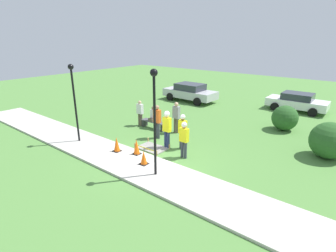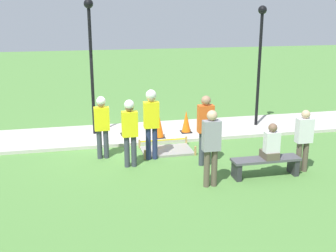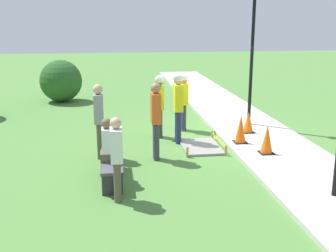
{
  "view_description": "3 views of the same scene",
  "coord_description": "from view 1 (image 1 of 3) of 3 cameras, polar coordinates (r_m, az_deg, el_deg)",
  "views": [
    {
      "loc": [
        7.09,
        -8.15,
        5.29
      ],
      "look_at": [
        -0.76,
        1.68,
        0.98
      ],
      "focal_mm": 28.0,
      "sensor_mm": 36.0,
      "label": 1
    },
    {
      "loc": [
        1.49,
        11.86,
        3.99
      ],
      "look_at": [
        -0.7,
        2.16,
        1.18
      ],
      "focal_mm": 45.0,
      "sensor_mm": 36.0,
      "label": 2
    },
    {
      "loc": [
        -11.32,
        3.0,
        3.32
      ],
      "look_at": [
        -1.38,
        1.62,
        0.72
      ],
      "focal_mm": 45.0,
      "sensor_mm": 36.0,
      "label": 3
    }
  ],
  "objects": [
    {
      "name": "ground_plane",
      "position": [
        12.03,
        -2.17,
        -7.19
      ],
      "size": [
        60.0,
        60.0,
        0.0
      ],
      "primitive_type": "plane",
      "color": "#51843D"
    },
    {
      "name": "sidewalk",
      "position": [
        11.26,
        -5.99,
        -8.92
      ],
      "size": [
        28.0,
        2.28,
        0.1
      ],
      "color": "#BCB7AD",
      "rests_on": "ground_plane"
    },
    {
      "name": "wet_concrete_patch",
      "position": [
        13.09,
        -3.46,
        -4.8
      ],
      "size": [
        1.47,
        1.02,
        0.26
      ],
      "color": "gray",
      "rests_on": "ground_plane"
    },
    {
      "name": "traffic_cone_near_patch",
      "position": [
        12.66,
        -11.11,
        -3.94
      ],
      "size": [
        0.34,
        0.34,
        0.71
      ],
      "color": "black",
      "rests_on": "sidewalk"
    },
    {
      "name": "traffic_cone_far_patch",
      "position": [
        12.21,
        -6.87,
        -4.5
      ],
      "size": [
        0.34,
        0.34,
        0.74
      ],
      "color": "black",
      "rests_on": "sidewalk"
    },
    {
      "name": "traffic_cone_sidewalk_edge",
      "position": [
        11.28,
        -5.31,
        -6.88
      ],
      "size": [
        0.34,
        0.34,
        0.6
      ],
      "color": "black",
      "rests_on": "sidewalk"
    },
    {
      "name": "park_bench",
      "position": [
        15.82,
        -3.13,
        0.61
      ],
      "size": [
        1.69,
        0.44,
        0.47
      ],
      "color": "#2D2D33",
      "rests_on": "ground_plane"
    },
    {
      "name": "person_seated_on_bench",
      "position": [
        15.76,
        -3.27,
        2.4
      ],
      "size": [
        0.36,
        0.44,
        0.89
      ],
      "color": "brown",
      "rests_on": "park_bench"
    },
    {
      "name": "worker_supervisor",
      "position": [
        11.77,
        3.51,
        -2.39
      ],
      "size": [
        0.4,
        0.25,
        1.73
      ],
      "color": "#383D47",
      "rests_on": "ground_plane"
    },
    {
      "name": "worker_assistant",
      "position": [
        12.72,
        -0.23,
        0.01
      ],
      "size": [
        0.4,
        0.28,
        1.92
      ],
      "color": "navy",
      "rests_on": "ground_plane"
    },
    {
      "name": "worker_trainee",
      "position": [
        12.72,
        3.21,
        -0.56
      ],
      "size": [
        0.4,
        0.26,
        1.77
      ],
      "color": "#383D47",
      "rests_on": "ground_plane"
    },
    {
      "name": "bystander_in_orange_shirt",
      "position": [
        14.07,
        -2.38,
        1.41
      ],
      "size": [
        0.4,
        0.24,
        1.85
      ],
      "color": "#383D47",
      "rests_on": "ground_plane"
    },
    {
      "name": "bystander_in_gray_shirt",
      "position": [
        16.26,
        -6.1,
        3.11
      ],
      "size": [
        0.4,
        0.22,
        1.59
      ],
      "color": "brown",
      "rests_on": "ground_plane"
    },
    {
      "name": "bystander_in_white_shirt",
      "position": [
        14.9,
        1.81,
        2.3
      ],
      "size": [
        0.4,
        0.24,
        1.81
      ],
      "color": "brown",
      "rests_on": "ground_plane"
    },
    {
      "name": "lamppost_near",
      "position": [
        9.58,
        -2.97,
        3.75
      ],
      "size": [
        0.28,
        0.28,
        4.13
      ],
      "color": "black",
      "rests_on": "sidewalk"
    },
    {
      "name": "lamppost_far",
      "position": [
        13.85,
        -19.85,
        6.95
      ],
      "size": [
        0.28,
        0.28,
        3.95
      ],
      "color": "black",
      "rests_on": "sidewalk"
    },
    {
      "name": "parked_car_white",
      "position": [
        21.76,
        26.25,
        4.79
      ],
      "size": [
        4.16,
        2.05,
        1.35
      ],
      "rotation": [
        0.0,
        0.0,
        0.01
      ],
      "color": "white",
      "rests_on": "ground_plane"
    },
    {
      "name": "parked_car_silver",
      "position": [
        22.71,
        4.8,
        7.39
      ],
      "size": [
        4.63,
        2.23,
        1.5
      ],
      "rotation": [
        0.0,
        0.0,
        -0.03
      ],
      "color": "#BCBCC1",
      "rests_on": "ground_plane"
    },
    {
      "name": "shrub_rounded_near",
      "position": [
        13.89,
        31.66,
        -2.71
      ],
      "size": [
        1.68,
        1.68,
        1.68
      ],
      "color": "#285623",
      "rests_on": "ground_plane"
    },
    {
      "name": "shrub_rounded_mid",
      "position": [
        16.88,
        24.08,
        1.61
      ],
      "size": [
        1.49,
        1.49,
        1.49
      ],
      "color": "#285623",
      "rests_on": "ground_plane"
    }
  ]
}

